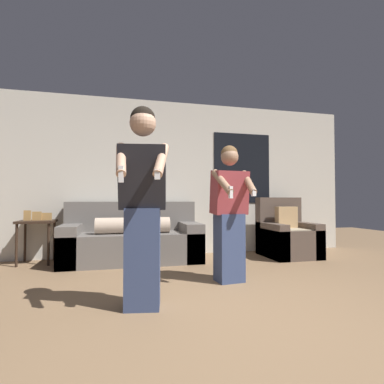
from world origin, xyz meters
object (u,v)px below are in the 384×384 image
(person_left, at_px, (143,203))
(person_right, at_px, (230,212))
(couch, at_px, (133,240))
(side_table, at_px, (37,227))
(armchair, at_px, (287,236))

(person_left, relative_size, person_right, 1.11)
(couch, height_order, side_table, couch)
(side_table, height_order, person_right, person_right)
(couch, distance_m, armchair, 2.58)
(armchair, relative_size, side_table, 1.25)
(person_left, xyz_separation_m, person_right, (1.06, 0.65, -0.11))
(person_left, height_order, person_right, person_left)
(armchair, height_order, person_right, person_right)
(armchair, distance_m, person_left, 3.27)
(couch, height_order, person_right, person_right)
(side_table, xyz_separation_m, person_left, (1.41, -2.28, 0.37))
(person_right, bearing_deg, armchair, 40.10)
(couch, xyz_separation_m, person_right, (1.06, -1.45, 0.48))
(couch, xyz_separation_m, armchair, (2.57, -0.17, 0.01))
(armchair, xyz_separation_m, side_table, (-3.99, 0.35, 0.22))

